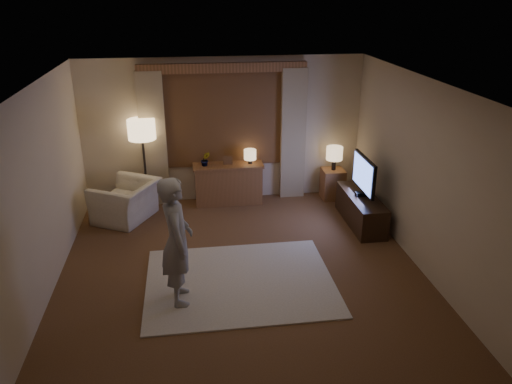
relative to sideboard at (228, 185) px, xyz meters
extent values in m
cube|color=brown|center=(-0.04, -2.50, -0.36)|extent=(5.00, 5.50, 0.02)
cube|color=silver|center=(-0.04, -2.50, 2.26)|extent=(5.00, 5.50, 0.02)
cube|color=beige|center=(-0.04, 0.26, 0.95)|extent=(5.00, 0.02, 2.60)
cube|color=beige|center=(-0.04, -5.26, 0.95)|extent=(5.00, 0.02, 2.60)
cube|color=beige|center=(-2.55, -2.50, 0.95)|extent=(0.02, 5.50, 2.60)
cube|color=beige|center=(2.47, -2.50, 0.95)|extent=(0.02, 5.50, 2.60)
cube|color=black|center=(-0.04, 0.23, 1.20)|extent=(2.00, 0.01, 1.70)
cube|color=brown|center=(-0.04, 0.22, 1.20)|extent=(2.08, 0.04, 1.78)
cube|color=tan|center=(-1.29, 0.15, 0.85)|extent=(0.45, 0.12, 2.40)
cube|color=tan|center=(1.21, 0.15, 0.85)|extent=(0.45, 0.12, 2.40)
cube|color=brown|center=(-0.04, 0.17, 2.07)|extent=(2.90, 0.14, 0.16)
cube|color=beige|center=(-0.09, -2.70, -0.34)|extent=(2.50, 2.00, 0.02)
cube|color=brown|center=(0.00, 0.00, 0.00)|extent=(1.20, 0.40, 0.70)
cube|color=brown|center=(0.00, 0.00, 0.45)|extent=(0.16, 0.02, 0.20)
imported|color=#999999|center=(-0.40, 0.00, 0.50)|extent=(0.17, 0.13, 0.30)
cylinder|color=black|center=(0.40, 0.00, 0.41)|extent=(0.08, 0.08, 0.12)
cylinder|color=#E8C18B|center=(0.40, 0.00, 0.56)|extent=(0.22, 0.22, 0.18)
cylinder|color=black|center=(-1.46, 0.00, -0.33)|extent=(0.34, 0.34, 0.03)
cylinder|color=black|center=(-1.46, 0.00, 0.29)|extent=(0.04, 0.04, 1.28)
cylinder|color=#E8C18B|center=(-1.46, 0.00, 1.09)|extent=(0.47, 0.47, 0.34)
imported|color=beige|center=(-1.78, -0.45, -0.02)|extent=(1.25, 1.30, 0.65)
cube|color=brown|center=(1.95, -0.05, -0.07)|extent=(0.40, 0.40, 0.56)
cylinder|color=black|center=(1.95, -0.05, 0.31)|extent=(0.08, 0.08, 0.20)
cylinder|color=#E8C18B|center=(1.95, -0.05, 0.53)|extent=(0.30, 0.30, 0.24)
cube|color=black|center=(2.11, -1.18, -0.10)|extent=(0.45, 1.40, 0.50)
cube|color=black|center=(2.11, -1.18, 0.18)|extent=(0.23, 0.10, 0.06)
cube|color=black|center=(2.11, -1.18, 0.54)|extent=(0.05, 0.93, 0.57)
cube|color=#5676EA|center=(2.08, -1.18, 0.54)|extent=(0.00, 0.86, 0.51)
imported|color=gray|center=(-0.88, -3.01, 0.49)|extent=(0.43, 0.63, 1.65)
camera|label=1|loc=(-0.68, -8.43, 3.34)|focal=35.00mm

